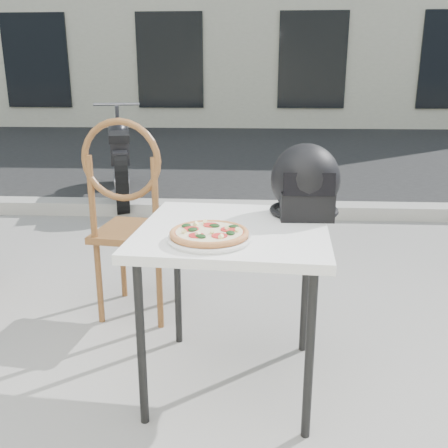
# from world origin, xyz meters

# --- Properties ---
(ground) EXTENTS (80.00, 80.00, 0.00)m
(ground) POSITION_xyz_m (0.00, 0.00, 0.00)
(ground) COLOR gray
(ground) RESTS_ON ground
(street_asphalt) EXTENTS (30.00, 8.00, 0.00)m
(street_asphalt) POSITION_xyz_m (0.00, 7.00, 0.00)
(street_asphalt) COLOR black
(street_asphalt) RESTS_ON ground
(curb) EXTENTS (30.00, 0.25, 0.12)m
(curb) POSITION_xyz_m (0.00, 3.00, 0.06)
(curb) COLOR #98958E
(curb) RESTS_ON ground
(cafe_table_main) EXTENTS (0.78, 0.78, 0.70)m
(cafe_table_main) POSITION_xyz_m (0.28, 0.33, 0.63)
(cafe_table_main) COLOR white
(cafe_table_main) RESTS_ON ground
(plate) EXTENTS (0.33, 0.33, 0.02)m
(plate) POSITION_xyz_m (0.20, 0.16, 0.71)
(plate) COLOR silver
(plate) RESTS_ON cafe_table_main
(pizza) EXTENTS (0.31, 0.31, 0.04)m
(pizza) POSITION_xyz_m (0.20, 0.16, 0.73)
(pizza) COLOR #C78049
(pizza) RESTS_ON plate
(helmet) EXTENTS (0.30, 0.31, 0.30)m
(helmet) POSITION_xyz_m (0.57, 0.54, 0.83)
(helmet) COLOR black
(helmet) RESTS_ON cafe_table_main
(cafe_chair_main) EXTENTS (0.46, 0.46, 1.08)m
(cafe_chair_main) POSITION_xyz_m (-0.27, 0.91, 0.60)
(cafe_chair_main) COLOR brown
(cafe_chair_main) RESTS_ON ground
(motorcycle) EXTENTS (0.70, 1.91, 0.97)m
(motorcycle) POSITION_xyz_m (-1.06, 3.65, 0.43)
(motorcycle) COLOR black
(motorcycle) RESTS_ON street_asphalt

